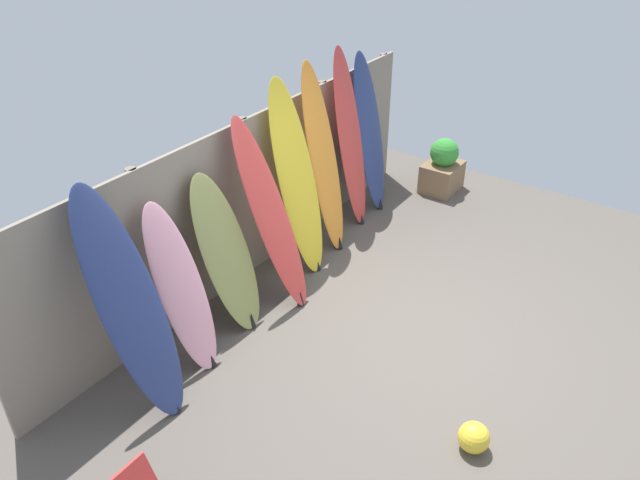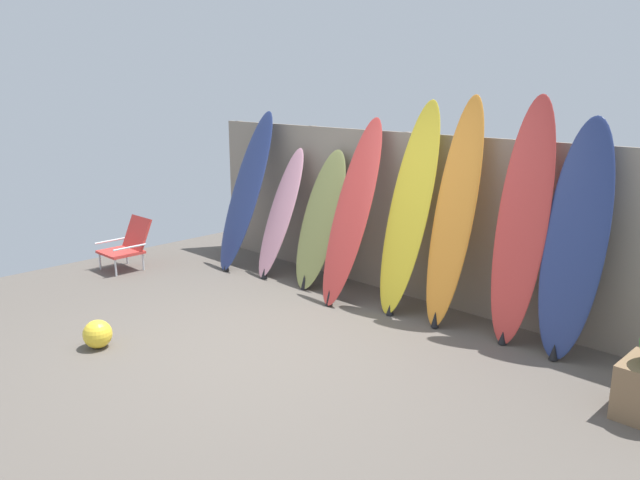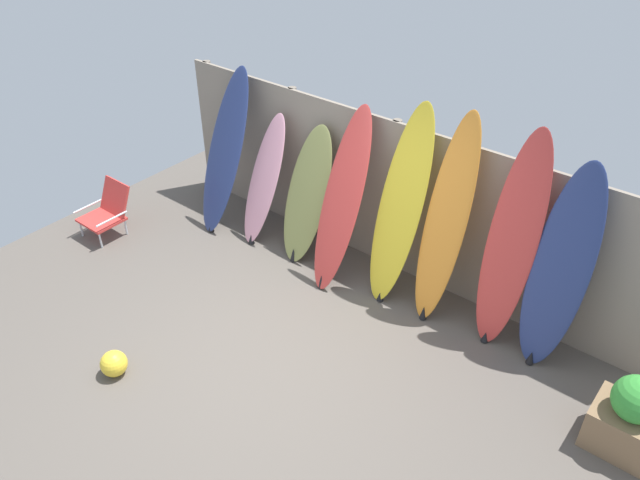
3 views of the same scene
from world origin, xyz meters
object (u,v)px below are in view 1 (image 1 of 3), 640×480
surfboard_red_3 (271,217)px  surfboard_navy_7 (370,134)px  surfboard_pink_1 (181,290)px  surfboard_red_6 (350,141)px  beach_ball (474,437)px  surfboard_olive_2 (227,256)px  surfboard_yellow_4 (297,180)px  surfboard_navy_0 (130,306)px  surfboard_orange_5 (323,161)px  planter_box (443,168)px

surfboard_red_3 → surfboard_navy_7: size_ratio=0.95×
surfboard_pink_1 → surfboard_red_3: size_ratio=0.79×
surfboard_red_6 → beach_ball: size_ratio=8.66×
surfboard_red_3 → surfboard_olive_2: bearing=170.1°
beach_ball → surfboard_yellow_4: bearing=63.4°
surfboard_navy_7 → beach_ball: bearing=-137.2°
surfboard_olive_2 → surfboard_pink_1: bearing=-177.0°
surfboard_navy_0 → surfboard_olive_2: size_ratio=1.26×
beach_ball → surfboard_navy_0: bearing=112.5°
surfboard_olive_2 → surfboard_orange_5: surfboard_orange_5 is taller
surfboard_red_6 → planter_box: bearing=-23.3°
surfboard_yellow_4 → surfboard_orange_5: 0.52m
surfboard_navy_0 → surfboard_red_6: surfboard_red_6 is taller
surfboard_pink_1 → surfboard_orange_5: surfboard_orange_5 is taller
surfboard_yellow_4 → surfboard_pink_1: bearing=-177.5°
surfboard_yellow_4 → planter_box: (2.64, -0.56, -0.73)m
surfboard_red_3 → planter_box: (3.28, -0.41, -0.63)m
surfboard_olive_2 → planter_box: 3.91m
surfboard_yellow_4 → surfboard_navy_7: surfboard_yellow_4 is taller
surfboard_navy_7 → planter_box: size_ratio=2.67×
surfboard_navy_0 → surfboard_olive_2: 1.25m
surfboard_navy_0 → beach_ball: surfboard_navy_0 is taller
planter_box → surfboard_yellow_4: bearing=168.1°
surfboard_pink_1 → surfboard_yellow_4: 1.88m
surfboard_orange_5 → beach_ball: size_ratio=8.63×
surfboard_olive_2 → beach_ball: size_ratio=6.13×
surfboard_red_6 → beach_ball: (-2.56, -2.80, -0.97)m
surfboard_red_3 → surfboard_orange_5: 1.18m
planter_box → surfboard_orange_5: bearing=165.0°
surfboard_red_6 → surfboard_red_3: bearing=-173.2°
surfboard_olive_2 → surfboard_red_3: bearing=-9.9°
surfboard_olive_2 → surfboard_navy_7: (2.88, 0.12, 0.25)m
surfboard_pink_1 → beach_ball: 2.77m
surfboard_navy_0 → surfboard_navy_7: bearing=3.0°
surfboard_pink_1 → beach_ball: bearing=-79.6°
surfboard_navy_0 → surfboard_red_6: (3.63, 0.21, 0.12)m
surfboard_navy_0 → planter_box: 5.14m
surfboard_navy_0 → planter_box: surfboard_navy_0 is taller
surfboard_orange_5 → surfboard_olive_2: bearing=-178.0°
surfboard_yellow_4 → planter_box: 2.79m
surfboard_olive_2 → planter_box: (3.85, -0.51, -0.43)m
surfboard_orange_5 → surfboard_pink_1: bearing=-177.7°
surfboard_navy_7 → planter_box: (0.97, -0.63, -0.68)m
surfboard_orange_5 → surfboard_navy_7: 1.15m
surfboard_pink_1 → surfboard_olive_2: 0.64m
surfboard_navy_0 → surfboard_olive_2: (1.23, 0.09, -0.21)m
surfboard_yellow_4 → surfboard_red_6: surfboard_red_6 is taller
surfboard_navy_0 → planter_box: size_ratio=2.57×
surfboard_red_6 → planter_box: surfboard_red_6 is taller
surfboard_yellow_4 → surfboard_red_3: bearing=-167.0°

